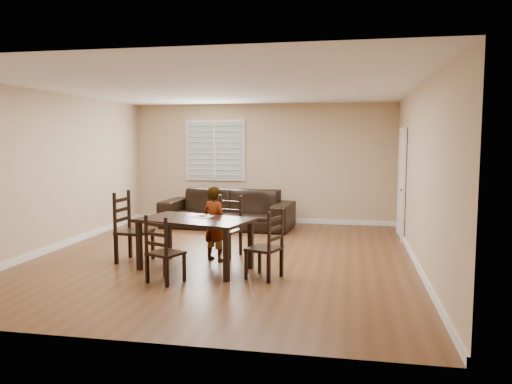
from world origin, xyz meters
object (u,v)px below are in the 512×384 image
chair_left (127,230)px  chair_right (271,248)px  chair_near (229,228)px  chair_far (160,253)px  sofa (227,209)px  child (215,224)px  dining_table (195,225)px  donut (202,215)px

chair_left → chair_right: 2.45m
chair_left → chair_near: bearing=-59.9°
chair_far → sofa: chair_far is taller
chair_far → child: (0.37, 1.37, 0.17)m
sofa → chair_far: bearing=-83.3°
dining_table → chair_far: chair_far is taller
chair_right → dining_table: bearing=-85.7°
chair_far → child: size_ratio=0.77×
chair_far → child: 1.43m
chair_far → chair_left: (-0.98, 1.10, 0.08)m
chair_right → child: child is taller
dining_table → child: 0.59m
dining_table → chair_right: size_ratio=1.87×
chair_near → donut: 0.90m
chair_near → sofa: bearing=121.0°
child → chair_left: bearing=37.9°
dining_table → chair_far: 0.88m
chair_near → child: child is taller
dining_table → chair_left: size_ratio=1.62×
dining_table → sofa: size_ratio=0.63×
chair_near → donut: chair_near is taller
chair_far → sofa: 4.28m
donut → chair_left: bearing=174.8°
dining_table → chair_near: bearing=89.8°
chair_left → donut: chair_left is taller
donut → chair_right: bearing=-23.4°
chair_left → chair_right: bearing=-99.7°
chair_left → donut: size_ratio=10.64×
chair_far → chair_right: size_ratio=0.95×
dining_table → donut: (0.06, 0.17, 0.11)m
child → donut: bearing=104.6°
chair_right → child: size_ratio=0.81×
dining_table → donut: size_ratio=17.29×
chair_right → sofa: size_ratio=0.34×
child → chair_far: bearing=101.1°
chair_near → chair_left: bearing=-137.9°
chair_far → chair_right: 1.49m
donut → sofa: (-0.45, 3.29, -0.37)m
chair_near → chair_far: size_ratio=1.08×
donut → chair_far: bearing=-106.5°
dining_table → chair_right: chair_right is taller
chair_near → sofa: (-0.65, 2.47, -0.04)m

